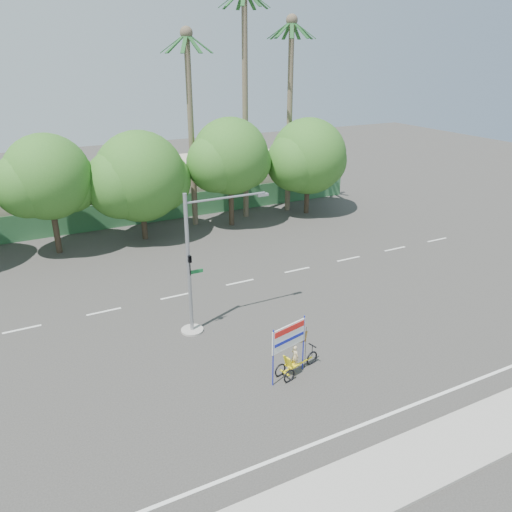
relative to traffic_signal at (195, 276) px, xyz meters
name	(u,v)px	position (x,y,z in m)	size (l,w,h in m)	color
ground	(276,359)	(2.20, -3.98, -2.92)	(120.00, 120.00, 0.00)	#33302D
sidewalk_near	(388,475)	(2.20, -11.48, -2.86)	(50.00, 2.40, 0.12)	gray
fence	(145,211)	(2.20, 17.52, -1.92)	(38.00, 0.08, 2.00)	#336B3D
building_left	(2,201)	(-7.80, 22.02, -0.92)	(12.00, 8.00, 4.00)	#B9AC93
building_right	(215,179)	(10.20, 22.02, -1.12)	(14.00, 8.00, 3.60)	#B9AC93
tree_left	(47,180)	(-4.85, 14.02, 2.14)	(6.66, 5.60, 8.07)	#473828
tree_center	(139,179)	(1.14, 14.02, 1.55)	(7.62, 6.40, 7.85)	#473828
tree_right	(230,159)	(8.15, 14.02, 2.32)	(6.90, 5.80, 8.36)	#473828
tree_far_right	(308,159)	(15.15, 14.02, 1.73)	(7.38, 6.20, 7.94)	#473828
palm_tall	(245,85)	(10.20, 15.52, 7.55)	(3.73, 3.79, 17.45)	#70604C
palm_mid	(290,97)	(14.20, 15.52, 6.48)	(3.73, 3.79, 15.45)	#70604C
palm_short	(190,109)	(5.70, 15.52, 5.94)	(3.73, 3.79, 14.45)	#70604C
traffic_signal	(195,276)	(0.00, 0.00, 0.00)	(4.72, 1.10, 7.00)	gray
trike_billboard	(293,353)	(2.26, -5.31, -1.85)	(2.65, 0.98, 2.66)	black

